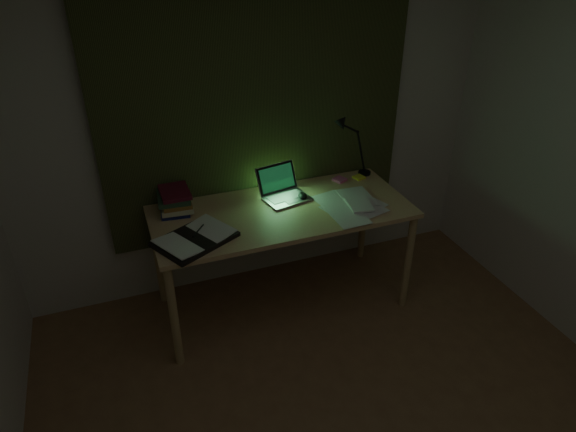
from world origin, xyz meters
name	(u,v)px	position (x,y,z in m)	size (l,w,h in m)	color
wall_back	(257,125)	(0.00, 2.00, 1.25)	(3.50, 0.00, 2.50)	beige
curtain	(257,99)	(0.00, 1.96, 1.45)	(2.20, 0.06, 2.00)	#2F3219
desk	(282,258)	(0.02, 1.53, 0.40)	(1.76, 0.77, 0.80)	tan
laptop	(287,186)	(0.10, 1.66, 0.91)	(0.31, 0.34, 0.22)	#BABABF
open_textbook	(195,238)	(-0.61, 1.35, 0.82)	(0.46, 0.33, 0.04)	white
book_stack	(175,200)	(-0.66, 1.78, 0.89)	(0.21, 0.25, 0.17)	white
loose_papers	(351,205)	(0.48, 1.41, 0.81)	(0.34, 0.36, 0.02)	silver
mouse	(303,196)	(0.21, 1.64, 0.82)	(0.06, 0.10, 0.04)	black
sticky_yellow	(359,177)	(0.74, 1.79, 0.81)	(0.08, 0.08, 0.02)	#FFF235
sticky_pink	(340,180)	(0.58, 1.80, 0.81)	(0.08, 0.08, 0.02)	#EB5B9E
desk_lamp	(367,143)	(0.81, 1.84, 1.06)	(0.35, 0.27, 0.52)	black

